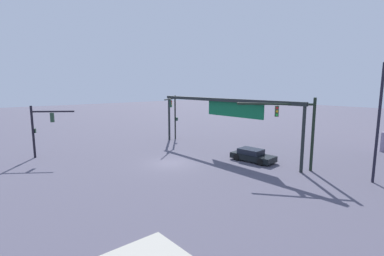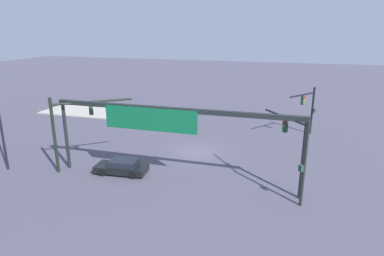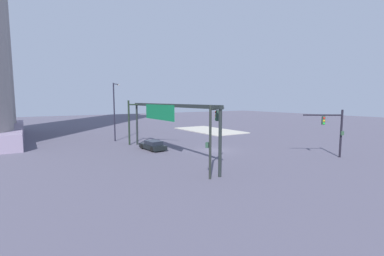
{
  "view_description": "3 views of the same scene",
  "coord_description": "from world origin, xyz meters",
  "px_view_note": "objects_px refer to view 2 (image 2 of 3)",
  "views": [
    {
      "loc": [
        21.07,
        -15.47,
        7.37
      ],
      "look_at": [
        1.16,
        1.61,
        3.39
      ],
      "focal_mm": 26.19,
      "sensor_mm": 36.0,
      "label": 1
    },
    {
      "loc": [
        -8.34,
        29.54,
        11.72
      ],
      "look_at": [
        -0.18,
        2.1,
        3.09
      ],
      "focal_mm": 31.35,
      "sensor_mm": 36.0,
      "label": 2
    },
    {
      "loc": [
        -26.53,
        20.3,
        6.45
      ],
      "look_at": [
        2.58,
        1.78,
        2.76
      ],
      "focal_mm": 24.61,
      "sensor_mm": 36.0,
      "label": 3
    }
  ],
  "objects_px": {
    "traffic_signal_near_corner": "(71,122)",
    "traffic_signal_opposite_side": "(296,146)",
    "sedan_car_approaching": "(122,167)",
    "traffic_signal_cross_street": "(309,105)"
  },
  "relations": [
    {
      "from": "traffic_signal_near_corner",
      "to": "traffic_signal_opposite_side",
      "type": "height_order",
      "value": "traffic_signal_near_corner"
    },
    {
      "from": "sedan_car_approaching",
      "to": "traffic_signal_cross_street",
      "type": "bearing_deg",
      "value": -139.57
    },
    {
      "from": "traffic_signal_near_corner",
      "to": "traffic_signal_cross_street",
      "type": "distance_m",
      "value": 24.81
    },
    {
      "from": "traffic_signal_cross_street",
      "to": "traffic_signal_near_corner",
      "type": "bearing_deg",
      "value": -14.54
    },
    {
      "from": "traffic_signal_near_corner",
      "to": "traffic_signal_opposite_side",
      "type": "distance_m",
      "value": 17.79
    },
    {
      "from": "traffic_signal_near_corner",
      "to": "traffic_signal_cross_street",
      "type": "relative_size",
      "value": 1.19
    },
    {
      "from": "traffic_signal_cross_street",
      "to": "traffic_signal_opposite_side",
      "type": "bearing_deg",
      "value": 31.1
    },
    {
      "from": "traffic_signal_cross_street",
      "to": "sedan_car_approaching",
      "type": "height_order",
      "value": "traffic_signal_cross_street"
    },
    {
      "from": "traffic_signal_near_corner",
      "to": "traffic_signal_opposite_side",
      "type": "bearing_deg",
      "value": -38.52
    },
    {
      "from": "traffic_signal_near_corner",
      "to": "traffic_signal_opposite_side",
      "type": "xyz_separation_m",
      "value": [
        -17.79,
        0.1,
        -0.27
      ]
    }
  ]
}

